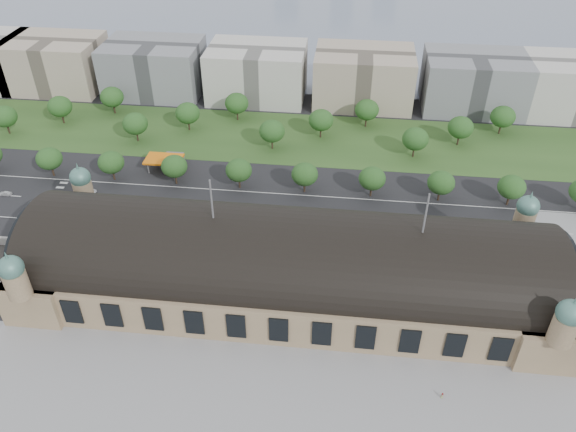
# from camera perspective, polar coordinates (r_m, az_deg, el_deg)

# --- Properties ---
(ground) EXTENTS (900.00, 900.00, 0.00)m
(ground) POSITION_cam_1_polar(r_m,az_deg,el_deg) (164.33, -0.02, -7.81)
(ground) COLOR black
(ground) RESTS_ON ground
(station) EXTENTS (150.00, 48.40, 44.30)m
(station) POSITION_cam_1_polar(r_m,az_deg,el_deg) (157.33, -0.03, -5.13)
(station) COLOR #967B5D
(station) RESTS_ON ground
(plaza_south) EXTENTS (190.00, 48.00, 0.12)m
(plaza_south) POSITION_cam_1_polar(r_m,az_deg,el_deg) (135.95, 2.18, -21.12)
(plaza_south) COLOR gray
(plaza_south) RESTS_ON ground
(road_slab) EXTENTS (260.00, 26.00, 0.10)m
(road_slab) POSITION_cam_1_polar(r_m,az_deg,el_deg) (195.64, -4.57, 0.43)
(road_slab) COLOR black
(road_slab) RESTS_ON ground
(grass_belt) EXTENTS (300.00, 45.00, 0.10)m
(grass_belt) POSITION_cam_1_polar(r_m,az_deg,el_deg) (240.89, -1.04, 8.01)
(grass_belt) COLOR #29481D
(grass_belt) RESTS_ON ground
(petrol_station) EXTENTS (14.00, 13.00, 5.05)m
(petrol_station) POSITION_cam_1_polar(r_m,az_deg,el_deg) (224.11, -11.94, 5.70)
(petrol_station) COLOR orange
(petrol_station) RESTS_ON ground
(lake) EXTENTS (700.00, 320.00, 0.08)m
(lake) POSITION_cam_1_polar(r_m,az_deg,el_deg) (430.67, 4.85, 20.89)
(lake) COLOR slate
(lake) RESTS_ON ground
(office_1) EXTENTS (45.00, 32.00, 24.00)m
(office_1) POSITION_cam_1_polar(r_m,az_deg,el_deg) (305.94, -22.59, 14.13)
(office_1) COLOR tan
(office_1) RESTS_ON ground
(office_2) EXTENTS (45.00, 32.00, 24.00)m
(office_2) POSITION_cam_1_polar(r_m,az_deg,el_deg) (285.91, -13.43, 14.44)
(office_2) COLOR gray
(office_2) RESTS_ON ground
(office_3) EXTENTS (45.00, 32.00, 24.00)m
(office_3) POSITION_cam_1_polar(r_m,az_deg,el_deg) (273.66, -3.17, 14.36)
(office_3) COLOR #B9B6B0
(office_3) RESTS_ON ground
(office_4) EXTENTS (45.00, 32.00, 24.00)m
(office_4) POSITION_cam_1_polar(r_m,az_deg,el_deg) (270.25, 7.67, 13.80)
(office_4) COLOR tan
(office_4) RESTS_ON ground
(office_5) EXTENTS (45.00, 32.00, 24.00)m
(office_5) POSITION_cam_1_polar(r_m,az_deg,el_deg) (276.01, 18.34, 12.78)
(office_5) COLOR gray
(office_5) RESTS_ON ground
(office_6) EXTENTS (45.00, 32.00, 24.00)m
(office_6) POSITION_cam_1_polar(r_m,az_deg,el_deg) (288.60, 27.24, 11.60)
(office_6) COLOR #B9B6B0
(office_6) RESTS_ON ground
(tree_row_1) EXTENTS (9.60, 9.60, 11.52)m
(tree_row_1) POSITION_cam_1_polar(r_m,az_deg,el_deg) (228.85, -23.09, 5.38)
(tree_row_1) COLOR #2D2116
(tree_row_1) RESTS_ON ground
(tree_row_2) EXTENTS (9.60, 9.60, 11.52)m
(tree_row_2) POSITION_cam_1_polar(r_m,az_deg,el_deg) (218.38, -17.54, 5.21)
(tree_row_2) COLOR #2D2116
(tree_row_2) RESTS_ON ground
(tree_row_3) EXTENTS (9.60, 9.60, 11.52)m
(tree_row_3) POSITION_cam_1_polar(r_m,az_deg,el_deg) (210.14, -11.49, 4.97)
(tree_row_3) COLOR #2D2116
(tree_row_3) RESTS_ON ground
(tree_row_4) EXTENTS (9.60, 9.60, 11.52)m
(tree_row_4) POSITION_cam_1_polar(r_m,az_deg,el_deg) (204.41, -5.02, 4.65)
(tree_row_4) COLOR #2D2116
(tree_row_4) RESTS_ON ground
(tree_row_5) EXTENTS (9.60, 9.60, 11.52)m
(tree_row_5) POSITION_cam_1_polar(r_m,az_deg,el_deg) (201.38, 1.71, 4.25)
(tree_row_5) COLOR #2D2116
(tree_row_5) RESTS_ON ground
(tree_row_6) EXTENTS (9.60, 9.60, 11.52)m
(tree_row_6) POSITION_cam_1_polar(r_m,az_deg,el_deg) (201.20, 8.55, 3.79)
(tree_row_6) COLOR #2D2116
(tree_row_6) RESTS_ON ground
(tree_row_7) EXTENTS (9.60, 9.60, 11.52)m
(tree_row_7) POSITION_cam_1_polar(r_m,az_deg,el_deg) (203.86, 15.29, 3.28)
(tree_row_7) COLOR #2D2116
(tree_row_7) RESTS_ON ground
(tree_row_8) EXTENTS (9.60, 9.60, 11.52)m
(tree_row_8) POSITION_cam_1_polar(r_m,az_deg,el_deg) (209.26, 21.77, 2.75)
(tree_row_8) COLOR #2D2116
(tree_row_8) RESTS_ON ground
(tree_belt_0) EXTENTS (10.40, 10.40, 12.48)m
(tree_belt_0) POSITION_cam_1_polar(r_m,az_deg,el_deg) (268.21, -26.87, 9.00)
(tree_belt_0) COLOR #2D2116
(tree_belt_0) RESTS_ON ground
(tree_belt_1) EXTENTS (10.40, 10.40, 12.48)m
(tree_belt_1) POSITION_cam_1_polar(r_m,az_deg,el_deg) (267.93, -22.17, 10.27)
(tree_belt_1) COLOR #2D2116
(tree_belt_1) RESTS_ON ground
(tree_belt_2) EXTENTS (10.40, 10.40, 12.48)m
(tree_belt_2) POSITION_cam_1_polar(r_m,az_deg,el_deg) (269.52, -17.45, 11.46)
(tree_belt_2) COLOR #2D2116
(tree_belt_2) RESTS_ON ground
(tree_belt_3) EXTENTS (10.40, 10.40, 12.48)m
(tree_belt_3) POSITION_cam_1_polar(r_m,az_deg,el_deg) (242.53, -15.27, 9.04)
(tree_belt_3) COLOR #2D2116
(tree_belt_3) RESTS_ON ground
(tree_belt_4) EXTENTS (10.40, 10.40, 12.48)m
(tree_belt_4) POSITION_cam_1_polar(r_m,az_deg,el_deg) (246.65, -10.17, 10.25)
(tree_belt_4) COLOR #2D2116
(tree_belt_4) RESTS_ON ground
(tree_belt_5) EXTENTS (10.40, 10.40, 12.48)m
(tree_belt_5) POSITION_cam_1_polar(r_m,az_deg,el_deg) (252.71, -5.23, 11.34)
(tree_belt_5) COLOR #2D2116
(tree_belt_5) RESTS_ON ground
(tree_belt_6) EXTENTS (10.40, 10.40, 12.48)m
(tree_belt_6) POSITION_cam_1_polar(r_m,az_deg,el_deg) (228.49, -1.64, 8.61)
(tree_belt_6) COLOR #2D2116
(tree_belt_6) RESTS_ON ground
(tree_belt_7) EXTENTS (10.40, 10.40, 12.48)m
(tree_belt_7) POSITION_cam_1_polar(r_m,az_deg,el_deg) (237.46, 3.38, 9.70)
(tree_belt_7) COLOR #2D2116
(tree_belt_7) RESTS_ON ground
(tree_belt_8) EXTENTS (10.40, 10.40, 12.48)m
(tree_belt_8) POSITION_cam_1_polar(r_m,az_deg,el_deg) (248.14, 8.02, 10.64)
(tree_belt_8) COLOR #2D2116
(tree_belt_8) RESTS_ON ground
(tree_belt_9) EXTENTS (10.40, 10.40, 12.48)m
(tree_belt_9) POSITION_cam_1_polar(r_m,az_deg,el_deg) (228.23, 12.81, 7.64)
(tree_belt_9) COLOR #2D2116
(tree_belt_9) RESTS_ON ground
(tree_belt_10) EXTENTS (10.40, 10.40, 12.48)m
(tree_belt_10) POSITION_cam_1_polar(r_m,az_deg,el_deg) (241.73, 17.13, 8.60)
(tree_belt_10) COLOR #2D2116
(tree_belt_10) RESTS_ON ground
(tree_belt_11) EXTENTS (10.40, 10.40, 12.48)m
(tree_belt_11) POSITION_cam_1_polar(r_m,az_deg,el_deg) (256.49, 20.99, 9.41)
(tree_belt_11) COLOR #2D2116
(tree_belt_11) RESTS_ON ground
(traffic_car_0) EXTENTS (4.53, 1.83, 1.54)m
(traffic_car_0) POSITION_cam_1_polar(r_m,az_deg,el_deg) (227.44, -26.78, 2.08)
(traffic_car_0) COLOR silver
(traffic_car_0) RESTS_ON ground
(traffic_car_1) EXTENTS (5.00, 2.25, 1.59)m
(traffic_car_1) POSITION_cam_1_polar(r_m,az_deg,el_deg) (216.90, -19.50, 2.46)
(traffic_car_1) COLOR #93949B
(traffic_car_1) RESTS_ON ground
(traffic_car_2) EXTENTS (5.74, 2.74, 1.58)m
(traffic_car_2) POSITION_cam_1_polar(r_m,az_deg,el_deg) (205.10, -18.90, 0.48)
(traffic_car_2) COLOR black
(traffic_car_2) RESTS_ON ground
(traffic_car_3) EXTENTS (5.35, 2.51, 1.51)m
(traffic_car_3) POSITION_cam_1_polar(r_m,az_deg,el_deg) (195.07, -2.99, 0.66)
(traffic_car_3) COLOR maroon
(traffic_car_3) RESTS_ON ground
(traffic_car_4) EXTENTS (4.58, 2.19, 1.51)m
(traffic_car_4) POSITION_cam_1_polar(r_m,az_deg,el_deg) (189.54, 1.98, -0.52)
(traffic_car_4) COLOR #191843
(traffic_car_4) RESTS_ON ground
(traffic_car_5) EXTENTS (4.05, 1.88, 1.29)m
(traffic_car_5) POSITION_cam_1_polar(r_m,az_deg,el_deg) (193.92, 9.73, -0.18)
(traffic_car_5) COLOR #5A5E61
(traffic_car_5) RESTS_ON ground
(traffic_car_6) EXTENTS (5.46, 2.77, 1.48)m
(traffic_car_6) POSITION_cam_1_polar(r_m,az_deg,el_deg) (190.25, 19.68, -2.87)
(traffic_car_6) COLOR silver
(traffic_car_6) RESTS_ON ground
(parked_car_0) EXTENTS (4.31, 2.78, 1.34)m
(parked_car_0) POSITION_cam_1_polar(r_m,az_deg,el_deg) (193.91, -17.55, -1.55)
(parked_car_0) COLOR black
(parked_car_0) RESTS_ON ground
(parked_car_1) EXTENTS (6.33, 5.10, 1.60)m
(parked_car_1) POSITION_cam_1_polar(r_m,az_deg,el_deg) (201.49, -20.25, -0.56)
(parked_car_1) COLOR maroon
(parked_car_1) RESTS_ON ground
(parked_car_2) EXTENTS (5.67, 4.87, 1.56)m
(parked_car_2) POSITION_cam_1_polar(r_m,az_deg,el_deg) (188.63, -13.41, -1.87)
(parked_car_2) COLOR #171F41
(parked_car_2) RESTS_ON ground
(parked_car_3) EXTENTS (4.25, 3.42, 1.36)m
(parked_car_3) POSITION_cam_1_polar(r_m,az_deg,el_deg) (193.97, -16.14, -1.22)
(parked_car_3) COLOR #5B5E63
(parked_car_3) RESTS_ON ground
(parked_car_4) EXTENTS (4.81, 4.38, 1.59)m
(parked_car_4) POSITION_cam_1_polar(r_m,az_deg,el_deg) (188.71, -12.27, -1.65)
(parked_car_4) COLOR silver
(parked_car_4) RESTS_ON ground
(parked_car_5) EXTENTS (5.26, 3.77, 1.33)m
(parked_car_5) POSITION_cam_1_polar(r_m,az_deg,el_deg) (188.04, -9.36, -1.45)
(parked_car_5) COLOR #959A9D
(parked_car_5) RESTS_ON ground
(parked_car_6) EXTENTS (5.73, 4.62, 1.56)m
(parked_car_6) POSITION_cam_1_polar(r_m,az_deg,el_deg) (190.99, -12.64, -1.20)
(parked_car_6) COLOR black
(parked_car_6) RESTS_ON ground
(bus_west) EXTENTS (12.76, 3.82, 3.51)m
(bus_west) POSITION_cam_1_polar(r_m,az_deg,el_deg) (187.99, -2.07, -0.50)
(bus_west) COLOR red
(bus_west) RESTS_ON ground
(bus_mid) EXTENTS (13.31, 3.59, 3.68)m
(bus_mid) POSITION_cam_1_polar(r_m,az_deg,el_deg) (184.57, 0.32, -1.24)
(bus_mid) COLOR white
(bus_mid) RESTS_ON ground
(bus_east) EXTENTS (11.07, 3.00, 3.06)m
(bus_east) POSITION_cam_1_polar(r_m,az_deg,el_deg) (188.61, 13.00, -1.51)
(bus_east) COLOR beige
(bus_east) RESTS_ON ground
(pedestrian_0) EXTENTS (0.92, 0.64, 1.71)m
(pedestrian_0) POSITION_cam_1_polar(r_m,az_deg,el_deg) (145.02, 15.39, -17.19)
(pedestrian_0) COLOR gray
(pedestrian_0) RESTS_ON ground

